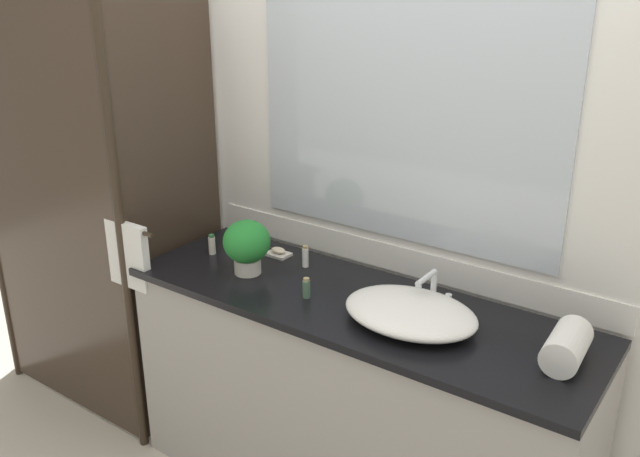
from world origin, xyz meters
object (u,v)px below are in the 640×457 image
at_px(amenity_bottle_body_wash, 306,288).
at_px(rolled_towel_near_edge, 567,346).
at_px(amenity_bottle_shampoo, 212,245).
at_px(potted_plant, 247,244).
at_px(amenity_bottle_conditioner, 305,257).
at_px(sink_basin, 410,312).
at_px(soap_dish, 278,252).
at_px(faucet, 432,294).

bearing_deg(amenity_bottle_body_wash, rolled_towel_near_edge, 6.36).
distance_m(amenity_bottle_body_wash, amenity_bottle_shampoo, 0.58).
bearing_deg(potted_plant, amenity_bottle_shampoo, 166.69).
relative_size(amenity_bottle_body_wash, rolled_towel_near_edge, 0.36).
distance_m(potted_plant, rolled_towel_near_edge, 1.24).
height_order(potted_plant, amenity_bottle_conditioner, potted_plant).
height_order(sink_basin, rolled_towel_near_edge, rolled_towel_near_edge).
distance_m(amenity_bottle_shampoo, rolled_towel_near_edge, 1.49).
relative_size(soap_dish, amenity_bottle_conditioner, 1.10).
bearing_deg(amenity_bottle_body_wash, potted_plant, 173.20).
relative_size(soap_dish, rolled_towel_near_edge, 0.46).
relative_size(sink_basin, rolled_towel_near_edge, 2.19).
distance_m(potted_plant, amenity_bottle_shampoo, 0.27).
distance_m(sink_basin, amenity_bottle_body_wash, 0.41).
height_order(faucet, amenity_bottle_body_wash, faucet).
height_order(sink_basin, soap_dish, sink_basin).
bearing_deg(amenity_bottle_conditioner, soap_dish, 171.19).
bearing_deg(soap_dish, amenity_bottle_shampoo, -148.40).
xyz_separation_m(amenity_bottle_body_wash, rolled_towel_near_edge, (0.92, 0.10, 0.02)).
bearing_deg(potted_plant, soap_dish, 93.05).
distance_m(potted_plant, amenity_bottle_conditioner, 0.25).
relative_size(sink_basin, potted_plant, 2.15).
height_order(faucet, rolled_towel_near_edge, faucet).
bearing_deg(sink_basin, amenity_bottle_shampoo, 177.00).
distance_m(amenity_bottle_conditioner, amenity_bottle_shampoo, 0.42).
bearing_deg(sink_basin, rolled_towel_near_edge, 6.22).
xyz_separation_m(soap_dish, rolled_towel_near_edge, (1.25, -0.14, 0.04)).
distance_m(soap_dish, rolled_towel_near_edge, 1.26).
distance_m(amenity_bottle_conditioner, amenity_bottle_body_wash, 0.28).
distance_m(soap_dish, amenity_bottle_conditioner, 0.17).
relative_size(sink_basin, amenity_bottle_conditioner, 5.20).
xyz_separation_m(sink_basin, amenity_bottle_conditioner, (-0.58, 0.17, 0.00)).
relative_size(amenity_bottle_body_wash, amenity_bottle_shampoo, 0.89).
height_order(potted_plant, amenity_bottle_shampoo, potted_plant).
bearing_deg(soap_dish, faucet, -3.06).
xyz_separation_m(faucet, amenity_bottle_body_wash, (-0.41, -0.21, -0.01)).
xyz_separation_m(sink_basin, rolled_towel_near_edge, (0.51, 0.06, 0.02)).
xyz_separation_m(soap_dish, amenity_bottle_conditioner, (0.16, -0.03, 0.03)).
distance_m(amenity_bottle_body_wash, rolled_towel_near_edge, 0.92).
distance_m(potted_plant, soap_dish, 0.24).
bearing_deg(amenity_bottle_shampoo, rolled_towel_near_edge, 0.16).
distance_m(sink_basin, faucet, 0.16).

